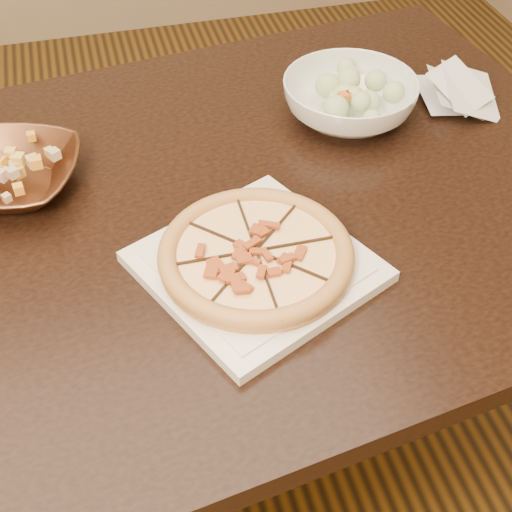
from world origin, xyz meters
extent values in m
cube|color=#583810|center=(0.00, 0.00, -0.01)|extent=(4.00, 4.00, 0.02)
cube|color=black|center=(0.20, -0.17, 0.73)|extent=(1.64, 1.17, 0.04)
cylinder|color=black|center=(0.87, 0.24, 0.35)|extent=(0.07, 0.07, 0.71)
cube|color=silver|center=(0.28, -0.33, 0.76)|extent=(0.39, 0.39, 0.02)
cube|color=silver|center=(0.28, -0.33, 0.77)|extent=(0.33, 0.33, 0.00)
cylinder|color=#BB8648|center=(0.28, -0.33, 0.78)|extent=(0.28, 0.28, 0.01)
torus|color=#BB8648|center=(0.28, -0.33, 0.79)|extent=(0.28, 0.28, 0.03)
cylinder|color=#FFD08A|center=(0.28, -0.33, 0.79)|extent=(0.23, 0.23, 0.01)
cube|color=black|center=(0.28, -0.33, 0.79)|extent=(0.01, 0.28, 0.01)
cube|color=black|center=(0.28, -0.33, 0.79)|extent=(0.20, 0.20, 0.01)
cube|color=black|center=(0.28, -0.33, 0.79)|extent=(0.28, 0.01, 0.01)
cube|color=black|center=(0.28, -0.33, 0.79)|extent=(0.20, 0.20, 0.01)
cube|color=#A84620|center=(0.30, -0.33, 0.79)|extent=(0.02, 0.01, 0.00)
cube|color=#A84620|center=(0.33, -0.32, 0.79)|extent=(0.03, 0.02, 0.00)
cube|color=#A84620|center=(0.35, -0.30, 0.79)|extent=(0.03, 0.02, 0.00)
cube|color=#A84620|center=(0.30, -0.31, 0.79)|extent=(0.03, 0.03, 0.00)
cube|color=#A84620|center=(0.31, -0.29, 0.79)|extent=(0.03, 0.03, 0.00)
cube|color=#A84620|center=(0.31, -0.26, 0.79)|extent=(0.02, 0.03, 0.00)
cube|color=#A84620|center=(0.29, -0.29, 0.79)|extent=(0.02, 0.03, 0.00)
cube|color=#A84620|center=(0.28, -0.27, 0.79)|extent=(0.02, 0.02, 0.00)
cube|color=#A84620|center=(0.26, -0.25, 0.79)|extent=(0.02, 0.03, 0.00)
cube|color=#A84620|center=(0.26, -0.29, 0.79)|extent=(0.02, 0.03, 0.00)
cube|color=#A84620|center=(0.23, -0.28, 0.79)|extent=(0.03, 0.03, 0.00)
cube|color=#A84620|center=(0.26, -0.32, 0.79)|extent=(0.03, 0.03, 0.00)
cube|color=#A84620|center=(0.23, -0.31, 0.79)|extent=(0.03, 0.02, 0.00)
cube|color=#A84620|center=(0.20, -0.32, 0.79)|extent=(0.03, 0.02, 0.00)
cube|color=#A84620|center=(0.25, -0.33, 0.79)|extent=(0.03, 0.02, 0.00)
cube|color=#A84620|center=(0.23, -0.35, 0.79)|extent=(0.03, 0.02, 0.00)
cube|color=#A84620|center=(0.21, -0.38, 0.79)|extent=(0.03, 0.02, 0.00)
cube|color=#A84620|center=(0.25, -0.36, 0.79)|extent=(0.03, 0.03, 0.00)
cube|color=#A84620|center=(0.25, -0.39, 0.79)|extent=(0.02, 0.03, 0.00)
cube|color=#A84620|center=(0.27, -0.35, 0.79)|extent=(0.02, 0.03, 0.00)
cube|color=#A84620|center=(0.28, -0.38, 0.79)|extent=(0.02, 0.02, 0.00)
cube|color=#A84620|center=(0.29, -0.40, 0.79)|extent=(0.02, 0.03, 0.00)
cube|color=#A84620|center=(0.29, -0.36, 0.79)|extent=(0.02, 0.03, 0.00)
cube|color=#A84620|center=(0.31, -0.38, 0.79)|extent=(0.03, 0.03, 0.00)
cube|color=#A84620|center=(0.34, -0.38, 0.79)|extent=(0.03, 0.03, 0.00)
cube|color=#A84620|center=(0.31, -0.35, 0.79)|extent=(0.03, 0.02, 0.00)
cube|color=#A84620|center=(0.34, -0.35, 0.79)|extent=(0.03, 0.02, 0.00)
imported|color=brown|center=(-0.06, -0.04, 0.78)|extent=(0.29, 0.29, 0.06)
cube|color=tan|center=(-0.06, -0.04, 0.82)|extent=(0.03, 0.03, 0.03)
cube|color=orange|center=(-0.04, -0.04, 0.82)|extent=(0.03, 0.03, 0.03)
cube|color=gold|center=(-0.03, -0.03, 0.82)|extent=(0.03, 0.03, 0.03)
cube|color=tan|center=(-0.03, -0.01, 0.82)|extent=(0.03, 0.03, 0.03)
cube|color=orange|center=(-0.05, -0.04, 0.82)|extent=(0.03, 0.03, 0.03)
cube|color=gold|center=(-0.05, -0.02, 0.82)|extent=(0.03, 0.03, 0.03)
cube|color=tan|center=(-0.06, 0.00, 0.82)|extent=(0.03, 0.03, 0.03)
cube|color=orange|center=(-0.06, -0.04, 0.82)|extent=(0.03, 0.03, 0.03)
cube|color=gold|center=(-0.06, -0.04, 0.82)|extent=(0.03, 0.03, 0.03)
cube|color=tan|center=(-0.06, -0.05, 0.82)|extent=(0.03, 0.03, 0.03)
cube|color=orange|center=(-0.06, -0.07, 0.82)|extent=(0.03, 0.03, 0.03)
cube|color=gold|center=(-0.05, -0.08, 0.82)|extent=(0.03, 0.03, 0.03)
cube|color=tan|center=(-0.06, -0.05, 0.82)|extent=(0.03, 0.03, 0.03)
cube|color=orange|center=(-0.04, -0.06, 0.82)|extent=(0.03, 0.03, 0.03)
cube|color=gold|center=(-0.03, -0.06, 0.82)|extent=(0.03, 0.03, 0.03)
cube|color=tan|center=(-0.01, -0.06, 0.82)|extent=(0.03, 0.03, 0.03)
imported|color=white|center=(0.55, 0.02, 0.79)|extent=(0.27, 0.27, 0.08)
sphere|color=#B5CE94|center=(0.55, 0.02, 0.84)|extent=(0.04, 0.04, 0.04)
sphere|color=#B5CE94|center=(0.57, 0.03, 0.84)|extent=(0.04, 0.04, 0.04)
sphere|color=#B5CE94|center=(0.58, 0.05, 0.84)|extent=(0.04, 0.04, 0.04)
sphere|color=#B5CE94|center=(0.55, 0.03, 0.84)|extent=(0.04, 0.04, 0.04)
sphere|color=#B5CE94|center=(0.55, 0.05, 0.84)|extent=(0.04, 0.04, 0.04)
sphere|color=#B5CE94|center=(0.55, 0.02, 0.84)|extent=(0.04, 0.04, 0.04)
sphere|color=#B5CE94|center=(0.53, 0.03, 0.84)|extent=(0.04, 0.04, 0.04)
sphere|color=#B5CE94|center=(0.50, 0.03, 0.84)|extent=(0.04, 0.04, 0.04)
sphere|color=#B5CE94|center=(0.53, 0.01, 0.84)|extent=(0.04, 0.04, 0.04)
sphere|color=#B5CE94|center=(0.52, -0.01, 0.84)|extent=(0.04, 0.04, 0.04)
sphere|color=#B5CE94|center=(0.55, 0.01, 0.84)|extent=(0.04, 0.04, 0.04)
sphere|color=#B5CE94|center=(0.55, -0.01, 0.84)|extent=(0.04, 0.04, 0.04)
sphere|color=#B5CE94|center=(0.57, -0.03, 0.84)|extent=(0.04, 0.04, 0.04)
sphere|color=#B5CE94|center=(0.56, 0.00, 0.84)|extent=(0.04, 0.04, 0.04)
sphere|color=#B5CE94|center=(0.59, 0.00, 0.84)|extent=(0.04, 0.04, 0.04)
cube|color=#D3571F|center=(0.58, 0.04, 0.84)|extent=(0.02, 0.02, 0.01)
cube|color=#D3571F|center=(0.51, 0.03, 0.84)|extent=(0.02, 0.02, 0.01)
cube|color=#D3571F|center=(0.56, -0.02, 0.84)|extent=(0.02, 0.02, 0.01)
camera|label=1|loc=(0.09, -1.04, 1.49)|focal=50.00mm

